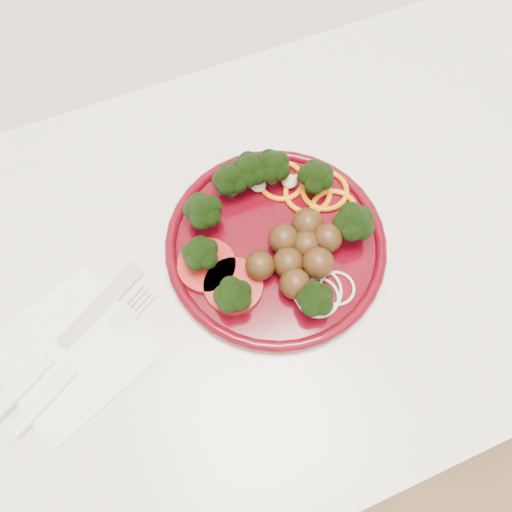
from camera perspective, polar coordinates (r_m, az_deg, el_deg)
name	(u,v)px	position (r m, az deg, el deg)	size (l,w,h in m)	color
counter	(318,318)	(1.06, 7.05, -7.02)	(2.40, 0.60, 0.90)	beige
plate	(275,236)	(0.60, 2.15, 2.27)	(0.27, 0.27, 0.06)	#45030C
napkin	(71,351)	(0.60, -20.38, -10.17)	(0.15, 0.15, 0.00)	white
knife	(45,362)	(0.60, -22.95, -11.12)	(0.21, 0.13, 0.01)	silver
fork	(62,382)	(0.59, -21.34, -13.29)	(0.19, 0.11, 0.01)	white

